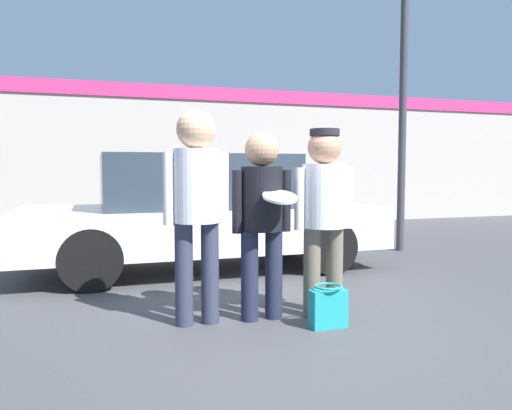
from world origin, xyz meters
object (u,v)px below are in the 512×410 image
object	(u,v)px
person_right	(324,204)
person_middle_with_frisbee	(262,210)
person_left	(196,195)
parked_car_near	(202,212)
handbag	(328,307)
street_lamp	(421,28)

from	to	relation	value
person_right	person_middle_with_frisbee	bearing A→B (deg)	174.46
person_right	person_left	bearing A→B (deg)	174.87
person_right	parked_car_near	size ratio (longest dim) A/B	0.36
person_right	parked_car_near	distance (m)	2.45
person_right	parked_car_near	bearing A→B (deg)	104.05
person_left	handbag	world-z (taller)	person_left
person_middle_with_frisbee	person_right	distance (m)	0.56
person_left	person_middle_with_frisbee	bearing A→B (deg)	-4.72
handbag	person_left	bearing A→B (deg)	156.99
person_right	street_lamp	distance (m)	4.88
parked_car_near	street_lamp	distance (m)	4.60
person_middle_with_frisbee	handbag	xyz separation A→B (m)	(0.44, -0.38, -0.78)
person_middle_with_frisbee	handbag	bearing A→B (deg)	-40.48
person_left	handbag	bearing A→B (deg)	-23.01
parked_car_near	person_middle_with_frisbee	bearing A→B (deg)	-89.12
person_middle_with_frisbee	street_lamp	bearing A→B (deg)	37.95
person_right	parked_car_near	xyz separation A→B (m)	(-0.59, 2.36, -0.25)
person_right	street_lamp	xyz separation A→B (m)	(3.05, 2.86, 2.52)
person_left	street_lamp	bearing A→B (deg)	33.59
person_left	person_right	distance (m)	1.12
person_middle_with_frisbee	parked_car_near	size ratio (longest dim) A/B	0.36
handbag	person_right	bearing A→B (deg)	71.12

